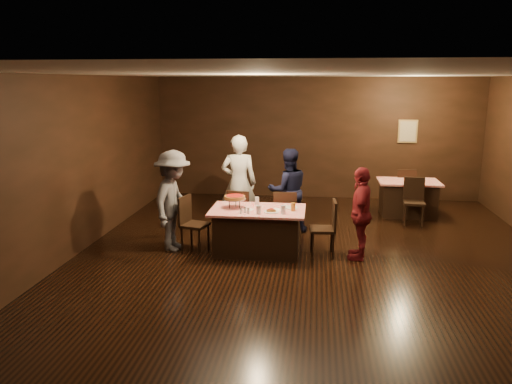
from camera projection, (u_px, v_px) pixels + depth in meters
The scene contains 23 objects.
room at pixel (316, 133), 7.45m from camera, with size 10.00×10.04×3.02m.
main_table at pixel (258, 231), 8.53m from camera, with size 1.60×1.00×0.77m, color red.
back_table at pixel (408, 198), 10.92m from camera, with size 1.30×0.90×0.77m, color red.
chair_far_left at pixel (241, 214), 9.29m from camera, with size 0.42×0.42×0.95m, color black.
chair_far_right at pixel (284, 215), 9.19m from camera, with size 0.42×0.42×0.95m, color black.
chair_end_left at pixel (195, 224), 8.65m from camera, with size 0.42×0.42×0.95m, color black.
chair_end_right at pixel (323, 228), 8.38m from camera, with size 0.42×0.42×0.95m, color black.
chair_back_near at pixel (414, 202), 10.22m from camera, with size 0.42×0.42×0.95m, color black.
chair_back_far at pixel (404, 188), 11.48m from camera, with size 0.42×0.42×0.95m, color black.
diner_white_jacket at pixel (239, 183), 9.75m from camera, with size 0.69×0.45×1.89m, color silver.
diner_navy_hoodie at pixel (288, 190), 9.67m from camera, with size 0.80×0.62×1.64m, color black.
diner_grey_knit at pixel (173, 201), 8.60m from camera, with size 1.13×0.65×1.75m, color #58575D.
diner_red_shirt at pixel (361, 213), 8.17m from camera, with size 0.91×0.38×1.55m, color maroon.
pizza_stand at pixel (235, 197), 8.51m from camera, with size 0.38×0.38×0.22m.
plate_with_slice at pixel (271, 211), 8.24m from camera, with size 0.25×0.25×0.06m.
plate_empty at pixel (291, 208), 8.53m from camera, with size 0.25×0.25×0.01m, color white.
glass_front_left at pixel (259, 210), 8.14m from camera, with size 0.08×0.08×0.14m, color silver.
glass_front_right at pixel (283, 210), 8.14m from camera, with size 0.08×0.08×0.14m, color silver.
glass_amber at pixel (293, 207), 8.32m from camera, with size 0.08×0.08×0.14m, color #BF7F26.
glass_back at pixel (257, 201), 8.73m from camera, with size 0.08×0.08×0.14m, color silver.
condiments at pixel (245, 210), 8.19m from camera, with size 0.17×0.10×0.09m.
napkin_center at pixel (275, 210), 8.41m from camera, with size 0.16×0.16×0.01m, color white.
napkin_left at pixel (249, 209), 8.42m from camera, with size 0.16×0.16×0.01m, color white.
Camera 1 is at (0.02, -7.51, 2.89)m, focal length 35.00 mm.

